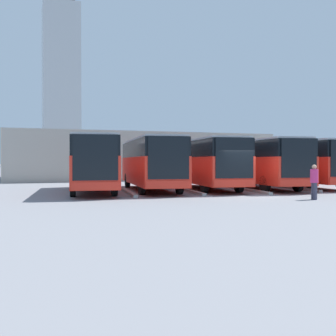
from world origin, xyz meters
The scene contains 13 objects.
ground_plane centered at (0.00, 0.00, 0.00)m, with size 600.00×600.00×0.00m, color gray.
bus_0 centered at (-7.63, -5.71, 1.85)m, with size 3.73×11.12×3.32m.
curb_divider_0 centered at (-5.72, -4.10, 0.07)m, with size 0.24×7.15×0.15m, color #9E9E99.
bus_1 centered at (-3.81, -5.18, 1.85)m, with size 3.73×11.12×3.32m.
curb_divider_1 centered at (-1.91, -3.56, 0.07)m, with size 0.24×7.15×0.15m, color #9E9E99.
bus_2 centered at (0.00, -5.69, 1.85)m, with size 3.73×11.12×3.32m.
curb_divider_2 centered at (1.91, -4.08, 0.07)m, with size 0.24×7.15×0.15m, color #9E9E99.
bus_3 centered at (3.82, -5.71, 1.85)m, with size 3.73×11.12×3.32m.
curb_divider_3 centered at (5.72, -4.10, 0.07)m, with size 0.24×7.15×0.15m, color #9E9E99.
bus_4 centered at (7.63, -5.54, 1.85)m, with size 3.73×11.12×3.32m.
pedestrian centered at (-1.92, 3.15, 0.93)m, with size 0.46×0.46×1.72m.
station_building centered at (0.00, -25.27, 2.41)m, with size 26.85×16.98×4.78m.
office_tower centered at (-3.30, -161.67, 34.20)m, with size 14.94×14.94×69.60m.
Camera 1 is at (11.54, 20.31, 1.87)m, focal length 45.00 mm.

